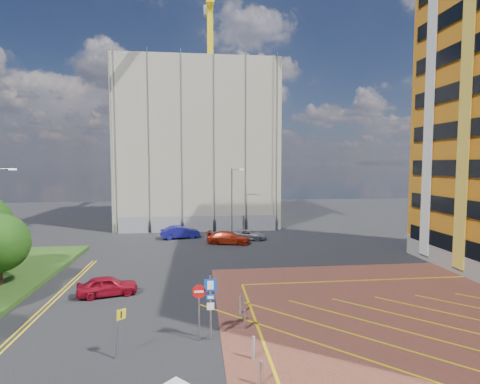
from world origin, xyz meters
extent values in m
plane|color=black|center=(0.00, 0.00, 0.00)|extent=(140.00, 140.00, 0.00)
cylinder|color=#3D2B1C|center=(-13.50, 10.00, 1.20)|extent=(0.36, 0.36, 1.80)
cylinder|color=#9EA0A8|center=(-13.90, 12.00, 8.18)|extent=(1.20, 0.10, 0.10)
cube|color=silver|center=(-13.30, 12.00, 8.15)|extent=(0.50, 0.15, 0.12)
cylinder|color=#9EA0A8|center=(4.00, 28.00, 4.00)|extent=(0.16, 0.16, 8.00)
cylinder|color=#9EA0A8|center=(4.60, 28.00, 7.88)|extent=(1.20, 0.10, 0.10)
cube|color=silver|center=(5.20, 28.00, 7.85)|extent=(0.50, 0.15, 0.12)
cylinder|color=#9EA0A8|center=(0.50, 1.00, 1.60)|extent=(0.10, 0.10, 3.20)
cube|color=#0A3CB6|center=(0.50, 0.97, 2.75)|extent=(0.60, 0.04, 0.60)
cube|color=white|center=(0.50, 0.94, 2.75)|extent=(0.30, 0.02, 0.42)
cube|color=#0A3CB6|center=(0.50, 0.97, 2.15)|extent=(0.40, 0.04, 0.25)
cube|color=white|center=(0.50, 0.94, 2.15)|extent=(0.28, 0.02, 0.14)
cube|color=white|center=(0.50, 0.97, 1.70)|extent=(0.35, 0.04, 0.35)
cylinder|color=#9EA0A8|center=(-0.05, 1.00, 1.35)|extent=(0.08, 0.08, 2.70)
cylinder|color=red|center=(-0.05, 0.97, 2.45)|extent=(0.64, 0.04, 0.64)
cube|color=white|center=(-0.05, 0.94, 2.45)|extent=(0.44, 0.02, 0.10)
cylinder|color=#9EA0A8|center=(-3.65, -0.26, 1.10)|extent=(0.24, 0.08, 2.20)
cube|color=yellow|center=(-3.43, -0.29, 2.00)|extent=(0.37, 0.37, 0.48)
cylinder|color=#9EA0A8|center=(2.30, -3.00, 0.47)|extent=(0.14, 0.14, 0.90)
cylinder|color=black|center=(2.30, -1.00, 0.47)|extent=(0.14, 0.14, 0.90)
cylinder|color=#9EA0A8|center=(2.30, 2.00, 0.47)|extent=(0.14, 0.14, 0.90)
cylinder|color=black|center=(2.30, 4.00, 0.47)|extent=(0.14, 0.14, 0.90)
cube|color=#B6AF95|center=(0.00, 40.00, 11.00)|extent=(21.20, 19.20, 22.00)
cube|color=yellow|center=(2.00, 42.00, 17.00)|extent=(0.90, 0.90, 34.00)
cube|color=yellow|center=(2.00, 46.50, 34.60)|extent=(0.60, 9.00, 1.20)
cube|color=gray|center=(2.00, 50.00, 34.60)|extent=(1.60, 1.60, 1.60)
cube|color=gray|center=(1.00, 30.00, 1.00)|extent=(21.60, 0.06, 2.00)
imported|color=maroon|center=(-5.95, 7.94, 0.64)|extent=(4.02, 2.38, 1.28)
imported|color=navy|center=(-2.11, 26.19, 0.72)|extent=(4.60, 2.43, 1.44)
imported|color=#A3220E|center=(3.14, 22.68, 0.67)|extent=(4.93, 3.00, 1.33)
imported|color=#A5A4AB|center=(5.51, 24.65, 0.56)|extent=(4.34, 2.66, 1.12)
camera|label=1|loc=(-0.06, -16.61, 8.57)|focal=28.00mm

